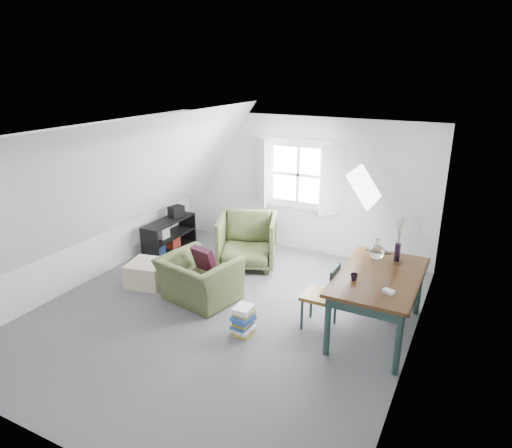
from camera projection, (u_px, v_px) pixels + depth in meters
The scene contains 24 objects.
floor at pixel (223, 313), 6.49m from camera, with size 5.50×5.50×0.00m, color #535258.
ceiling at pixel (219, 136), 5.66m from camera, with size 5.50×5.50×0.00m, color white.
wall_back at pixel (299, 185), 8.38m from camera, with size 5.00×5.00×0.00m, color silver.
wall_front at pixel (48, 333), 3.76m from camera, with size 5.00×5.00×0.00m, color silver.
wall_left at pixel (85, 206), 7.15m from camera, with size 5.50×5.50×0.00m, color silver.
wall_right at pixel (416, 266), 5.00m from camera, with size 5.50×5.50×0.00m, color silver.
slope_left at pixel (128, 180), 6.57m from camera, with size 5.50×5.50×0.00m, color white.
slope_right at pixel (336, 209), 5.23m from camera, with size 5.50×5.50×0.00m, color white.
dormer_window at pixel (298, 175), 8.26m from camera, with size 1.71×0.35×1.30m.
skylight at pixel (364, 186), 6.34m from camera, with size 0.55×0.75×0.04m, color white.
armchair_near at pixel (200, 300), 6.86m from camera, with size 1.05×0.92×0.68m, color #414927.
armchair_far at pixel (247, 264), 8.07m from camera, with size 0.97×1.00×0.91m, color #414927.
throw_pillow at pixel (204, 259), 6.78m from camera, with size 0.37×0.11×0.37m, color #350E1F.
ottoman at pixel (148, 273), 7.29m from camera, with size 0.56×0.56×0.38m, color #C5B494.
dining_table at pixel (379, 283), 5.79m from camera, with size 1.00×1.67×0.84m.
demijohn at pixel (377, 252), 6.15m from camera, with size 0.21×0.21×0.29m.
vase_twigs at pixel (397, 251), 6.12m from camera, with size 0.08×0.09×0.61m.
cup at pixel (354, 280), 5.61m from camera, with size 0.09×0.09×0.09m, color black.
paper_box at pixel (388, 292), 5.28m from camera, with size 0.13×0.08×0.04m, color white.
dining_chair_far at pixel (378, 273), 6.70m from camera, with size 0.40×0.40×0.86m.
dining_chair_near at pixel (322, 295), 6.00m from camera, with size 0.43×0.43×0.91m.
media_shelf at pixel (168, 237), 8.57m from camera, with size 0.39×1.18×0.60m.
electronics_box at pixel (176, 212), 8.67m from camera, with size 0.20×0.27×0.22m, color black.
magazine_stack at pixel (243, 321), 5.93m from camera, with size 0.29×0.34×0.39m.
Camera 1 is at (3.01, -4.87, 3.34)m, focal length 32.00 mm.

